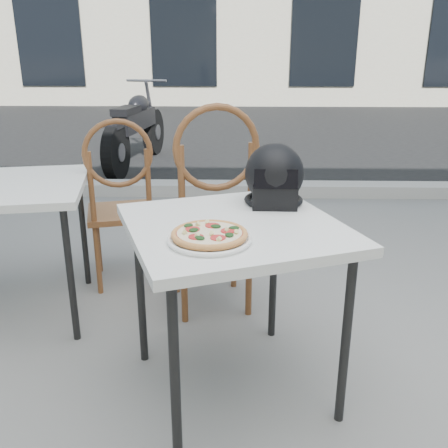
{
  "coord_description": "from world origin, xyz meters",
  "views": [
    {
      "loc": [
        -0.38,
        -1.91,
        1.42
      ],
      "look_at": [
        -0.42,
        -0.21,
        0.82
      ],
      "focal_mm": 40.0,
      "sensor_mm": 36.0,
      "label": 1
    }
  ],
  "objects_px": {
    "pizza": "(210,234)",
    "cafe_chair_main": "(213,201)",
    "cafe_table_main": "(234,239)",
    "plate": "(210,239)",
    "helmet": "(274,177)",
    "cafe_table_side": "(7,196)",
    "motorcycle": "(136,130)",
    "cafe_chair_side": "(120,195)"
  },
  "relations": [
    {
      "from": "pizza",
      "to": "cafe_chair_main",
      "type": "bearing_deg",
      "value": 92.02
    },
    {
      "from": "cafe_table_main",
      "to": "plate",
      "type": "distance_m",
      "value": 0.23
    },
    {
      "from": "plate",
      "to": "cafe_chair_main",
      "type": "distance_m",
      "value": 0.9
    },
    {
      "from": "cafe_chair_main",
      "to": "helmet",
      "type": "bearing_deg",
      "value": 110.82
    },
    {
      "from": "helmet",
      "to": "cafe_table_side",
      "type": "height_order",
      "value": "helmet"
    },
    {
      "from": "helmet",
      "to": "motorcycle",
      "type": "xyz_separation_m",
      "value": [
        -1.43,
        4.1,
        -0.44
      ]
    },
    {
      "from": "cafe_table_main",
      "to": "cafe_table_side",
      "type": "xyz_separation_m",
      "value": [
        -1.19,
        0.62,
        -0.01
      ]
    },
    {
      "from": "helmet",
      "to": "plate",
      "type": "bearing_deg",
      "value": -117.78
    },
    {
      "from": "cafe_table_main",
      "to": "plate",
      "type": "height_order",
      "value": "plate"
    },
    {
      "from": "cafe_table_main",
      "to": "pizza",
      "type": "relative_size",
      "value": 3.74
    },
    {
      "from": "pizza",
      "to": "cafe_chair_side",
      "type": "xyz_separation_m",
      "value": [
        -0.6,
        1.2,
        -0.21
      ]
    },
    {
      "from": "helmet",
      "to": "motorcycle",
      "type": "height_order",
      "value": "helmet"
    },
    {
      "from": "cafe_table_main",
      "to": "helmet",
      "type": "height_order",
      "value": "helmet"
    },
    {
      "from": "plate",
      "to": "motorcycle",
      "type": "distance_m",
      "value": 4.73
    },
    {
      "from": "helmet",
      "to": "cafe_chair_main",
      "type": "height_order",
      "value": "cafe_chair_main"
    },
    {
      "from": "plate",
      "to": "cafe_chair_main",
      "type": "xyz_separation_m",
      "value": [
        -0.03,
        0.89,
        -0.13
      ]
    },
    {
      "from": "plate",
      "to": "cafe_chair_main",
      "type": "relative_size",
      "value": 0.33
    },
    {
      "from": "cafe_chair_main",
      "to": "cafe_table_side",
      "type": "distance_m",
      "value": 1.08
    },
    {
      "from": "plate",
      "to": "motorcycle",
      "type": "xyz_separation_m",
      "value": [
        -1.17,
        4.57,
        -0.33
      ]
    },
    {
      "from": "plate",
      "to": "cafe_chair_side",
      "type": "bearing_deg",
      "value": 116.59
    },
    {
      "from": "helmet",
      "to": "pizza",
      "type": "bearing_deg",
      "value": -117.78
    },
    {
      "from": "helmet",
      "to": "cafe_table_side",
      "type": "bearing_deg",
      "value": 166.41
    },
    {
      "from": "plate",
      "to": "cafe_chair_side",
      "type": "relative_size",
      "value": 0.37
    },
    {
      "from": "cafe_table_side",
      "to": "cafe_chair_side",
      "type": "height_order",
      "value": "cafe_chair_side"
    },
    {
      "from": "cafe_table_main",
      "to": "pizza",
      "type": "bearing_deg",
      "value": -113.13
    },
    {
      "from": "cafe_table_main",
      "to": "cafe_chair_side",
      "type": "bearing_deg",
      "value": 124.55
    },
    {
      "from": "cafe_table_main",
      "to": "helmet",
      "type": "xyz_separation_m",
      "value": [
        0.17,
        0.27,
        0.19
      ]
    },
    {
      "from": "cafe_table_main",
      "to": "helmet",
      "type": "bearing_deg",
      "value": 57.5
    },
    {
      "from": "cafe_table_side",
      "to": "cafe_chair_side",
      "type": "distance_m",
      "value": 0.64
    },
    {
      "from": "pizza",
      "to": "cafe_chair_side",
      "type": "bearing_deg",
      "value": 116.6
    },
    {
      "from": "cafe_table_side",
      "to": "cafe_table_main",
      "type": "bearing_deg",
      "value": -27.54
    },
    {
      "from": "cafe_table_side",
      "to": "motorcycle",
      "type": "xyz_separation_m",
      "value": [
        -0.06,
        3.75,
        -0.23
      ]
    },
    {
      "from": "pizza",
      "to": "plate",
      "type": "bearing_deg",
      "value": -107.58
    },
    {
      "from": "plate",
      "to": "cafe_table_side",
      "type": "bearing_deg",
      "value": 143.33
    },
    {
      "from": "cafe_chair_main",
      "to": "plate",
      "type": "bearing_deg",
      "value": 78.22
    },
    {
      "from": "cafe_chair_main",
      "to": "cafe_chair_side",
      "type": "xyz_separation_m",
      "value": [
        -0.57,
        0.31,
        -0.07
      ]
    },
    {
      "from": "cafe_table_main",
      "to": "plate",
      "type": "bearing_deg",
      "value": -113.12
    },
    {
      "from": "pizza",
      "to": "cafe_chair_main",
      "type": "height_order",
      "value": "cafe_chair_main"
    },
    {
      "from": "cafe_table_main",
      "to": "cafe_chair_main",
      "type": "relative_size",
      "value": 0.89
    },
    {
      "from": "motorcycle",
      "to": "cafe_table_side",
      "type": "bearing_deg",
      "value": -81.44
    },
    {
      "from": "cafe_table_side",
      "to": "plate",
      "type": "bearing_deg",
      "value": -36.67
    },
    {
      "from": "cafe_table_main",
      "to": "plate",
      "type": "xyz_separation_m",
      "value": [
        -0.09,
        -0.2,
        0.08
      ]
    }
  ]
}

